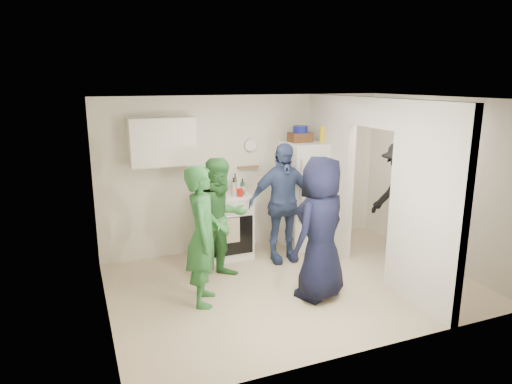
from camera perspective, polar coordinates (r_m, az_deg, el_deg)
floor at (r=6.39m, az=4.52°, el=-11.45°), size 4.80×4.80×0.00m
wall_back at (r=7.49m, az=-1.11°, el=2.45°), size 4.80×0.00×4.80m
wall_front at (r=4.58m, az=14.36°, el=-5.39°), size 4.80×0.00×4.80m
wall_left at (r=5.37m, az=-18.84°, el=-2.88°), size 0.00×3.40×3.40m
wall_right at (r=7.35m, az=21.72°, el=1.24°), size 0.00×3.40×3.40m
ceiling at (r=5.79m, az=4.99°, el=11.55°), size 4.80×4.80×0.00m
partition_pier_back at (r=7.48m, az=9.19°, el=2.26°), size 0.12×1.20×2.50m
partition_pier_front at (r=5.76m, az=20.51°, el=-1.89°), size 0.12×1.20×2.50m
partition_header at (r=6.43m, az=14.67°, el=9.59°), size 0.12×1.00×0.40m
stove at (r=7.20m, az=-4.17°, el=-4.22°), size 0.84×0.70×1.00m
upper_cabinet at (r=6.84m, az=-11.66°, el=6.19°), size 0.95×0.34×0.70m
fridge at (r=7.62m, az=6.22°, el=-0.32°), size 0.72×0.70×1.75m
wicker_basket at (r=7.44m, az=5.54°, el=6.81°), size 0.35×0.25×0.15m
blue_bowl at (r=7.43m, az=5.56°, el=7.81°), size 0.24×0.24×0.11m
yellow_cup_stack_top at (r=7.46m, az=8.28°, el=7.14°), size 0.09×0.09×0.25m
wall_clock at (r=7.41m, az=-0.70°, el=5.86°), size 0.22×0.02×0.22m
spice_shelf at (r=7.42m, az=-0.97°, el=3.13°), size 0.35×0.08×0.03m
nook_window at (r=7.41m, az=20.83°, el=4.57°), size 0.03×0.70×0.80m
nook_window_frame at (r=7.40m, az=20.74°, el=4.56°), size 0.04×0.76×0.86m
nook_valance at (r=7.34m, az=20.83°, el=7.25°), size 0.04×0.82×0.18m
yellow_cup_stack_stove at (r=6.79m, az=-4.65°, el=0.16°), size 0.09×0.09×0.25m
red_cup at (r=6.93m, az=-2.01°, el=-0.08°), size 0.09×0.09×0.12m
person_green_left at (r=5.62m, az=-6.66°, el=-5.47°), size 0.61×0.74×1.75m
person_green_center at (r=6.29m, az=-4.36°, el=-3.46°), size 0.98×0.86×1.72m
person_denim at (r=6.92m, az=3.28°, el=-1.38°), size 1.09×0.49×1.83m
person_navy at (r=5.78m, az=8.08°, el=-4.57°), size 1.06×0.92×1.83m
person_nook at (r=7.31m, az=17.80°, el=-1.07°), size 0.78×1.25×1.86m
bottle_a at (r=7.06m, az=-6.67°, el=0.68°), size 0.07×0.07×0.26m
bottle_b at (r=6.91m, az=-5.48°, el=0.62°), size 0.06×0.06×0.31m
bottle_c at (r=7.14m, az=-5.28°, el=0.92°), size 0.07×0.07×0.28m
bottle_d at (r=7.00m, az=-4.14°, el=0.59°), size 0.07×0.07×0.25m
bottle_e at (r=7.24m, az=-3.93°, el=0.99°), size 0.06×0.06×0.24m
bottle_f at (r=7.12m, az=-2.83°, el=0.84°), size 0.07×0.07×0.26m
bottle_g at (r=7.23m, az=-2.61°, el=1.20°), size 0.06×0.06×0.30m
bottle_h at (r=6.83m, az=-6.32°, el=0.42°), size 0.06×0.06×0.31m
bottle_i at (r=7.15m, az=-4.13°, el=0.96°), size 0.07×0.07×0.28m
bottle_j at (r=7.04m, az=-1.69°, el=0.68°), size 0.07×0.07×0.25m
bottle_k at (r=7.00m, az=-5.97°, el=0.85°), size 0.06×0.06×0.33m
bottle_l at (r=6.92m, az=-2.78°, el=0.63°), size 0.08×0.08×0.29m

